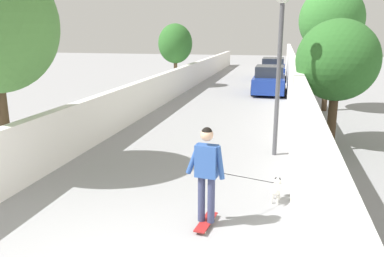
% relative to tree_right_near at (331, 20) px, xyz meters
% --- Properties ---
extents(ground_plane, '(80.00, 80.00, 0.00)m').
position_rel_tree_right_near_xyz_m(ground_plane, '(1.00, 4.42, -3.84)').
color(ground_plane, gray).
extents(wall_left, '(48.00, 0.30, 1.44)m').
position_rel_tree_right_near_xyz_m(wall_left, '(-1.00, 7.43, -3.12)').
color(wall_left, silver).
rests_on(wall_left, ground).
extents(fence_right, '(48.00, 0.30, 2.21)m').
position_rel_tree_right_near_xyz_m(fence_right, '(-1.00, 1.41, -2.73)').
color(fence_right, silver).
rests_on(fence_right, ground).
extents(tree_right_near, '(2.65, 2.65, 5.24)m').
position_rel_tree_right_near_xyz_m(tree_right_near, '(0.00, 0.00, 0.00)').
color(tree_right_near, '#473523').
rests_on(tree_right_near, ground).
extents(tree_left_far, '(2.12, 2.12, 3.88)m').
position_rel_tree_right_near_xyz_m(tree_left_far, '(6.00, 8.45, -1.19)').
color(tree_left_far, brown).
rests_on(tree_left_far, ground).
extents(tree_right_distant, '(2.37, 2.37, 3.75)m').
position_rel_tree_right_near_xyz_m(tree_right_distant, '(-5.50, 0.33, -1.29)').
color(tree_right_distant, '#473523').
rests_on(tree_right_distant, ground).
extents(lamp_post, '(0.36, 0.36, 4.43)m').
position_rel_tree_right_near_xyz_m(lamp_post, '(-6.87, 1.96, -0.82)').
color(lamp_post, '#4C4C51').
rests_on(lamp_post, ground).
extents(skateboard, '(0.82, 0.30, 0.08)m').
position_rel_tree_right_near_xyz_m(skateboard, '(-11.33, 3.05, -3.77)').
color(skateboard, maroon).
rests_on(skateboard, ground).
extents(person_skateboarder, '(0.27, 0.72, 1.73)m').
position_rel_tree_right_near_xyz_m(person_skateboarder, '(-11.33, 3.05, -2.74)').
color(person_skateboarder, '#333859').
rests_on(person_skateboarder, skateboard).
extents(dog, '(1.63, 1.32, 1.06)m').
position_rel_tree_right_near_xyz_m(dog, '(-10.00, 1.87, -3.57)').
color(dog, white).
rests_on(dog, ground).
extents(car_near, '(3.85, 1.80, 1.54)m').
position_rel_tree_right_near_xyz_m(car_near, '(4.46, 2.56, -3.13)').
color(car_near, navy).
rests_on(car_near, ground).
extents(car_far, '(4.31, 1.80, 1.54)m').
position_rel_tree_right_near_xyz_m(car_far, '(11.36, 2.56, -3.13)').
color(car_far, navy).
rests_on(car_far, ground).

